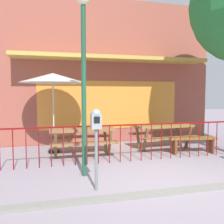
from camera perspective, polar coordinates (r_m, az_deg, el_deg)
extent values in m
plane|color=gray|center=(5.32, 11.63, -15.13)|extent=(40.00, 40.00, 0.00)
cube|color=brown|center=(9.47, -0.75, -6.47)|extent=(7.80, 0.54, 0.01)
cube|color=#9B4F40|center=(9.34, -0.77, 9.05)|extent=(7.80, 0.50, 5.09)
cube|color=orange|center=(9.06, -0.36, 1.65)|extent=(5.07, 0.02, 1.70)
cube|color=gold|center=(8.71, 0.37, 11.98)|extent=(6.63, 0.91, 0.12)
cube|color=maroon|center=(6.54, 5.49, -2.87)|extent=(6.56, 0.04, 0.04)
cylinder|color=maroon|center=(6.31, -24.03, -7.86)|extent=(0.02, 0.02, 0.95)
cylinder|color=maroon|center=(6.27, -21.43, -7.86)|extent=(0.02, 0.02, 0.95)
cylinder|color=maroon|center=(6.24, -18.81, -7.84)|extent=(0.02, 0.02, 0.95)
cylinder|color=maroon|center=(6.22, -16.17, -7.81)|extent=(0.02, 0.02, 0.95)
cylinder|color=maroon|center=(6.22, -13.52, -7.76)|extent=(0.02, 0.02, 0.95)
cylinder|color=maroon|center=(6.23, -10.88, -7.70)|extent=(0.02, 0.02, 0.95)
cylinder|color=maroon|center=(6.26, -8.25, -7.62)|extent=(0.02, 0.02, 0.95)
cylinder|color=maroon|center=(6.30, -5.65, -7.53)|extent=(0.02, 0.02, 0.95)
cylinder|color=maroon|center=(6.35, -3.09, -7.42)|extent=(0.02, 0.02, 0.95)
cylinder|color=maroon|center=(6.41, -0.57, -7.30)|extent=(0.02, 0.02, 0.95)
cylinder|color=maroon|center=(6.48, 1.89, -7.17)|extent=(0.02, 0.02, 0.95)
cylinder|color=maroon|center=(6.57, 4.29, -7.02)|extent=(0.02, 0.02, 0.95)
cylinder|color=maroon|center=(6.67, 6.62, -6.88)|extent=(0.02, 0.02, 0.95)
cylinder|color=maroon|center=(6.77, 8.88, -6.72)|extent=(0.02, 0.02, 0.95)
cylinder|color=maroon|center=(6.89, 11.07, -6.56)|extent=(0.02, 0.02, 0.95)
cylinder|color=maroon|center=(7.02, 13.18, -6.40)|extent=(0.02, 0.02, 0.95)
cylinder|color=maroon|center=(7.16, 15.21, -6.23)|extent=(0.02, 0.02, 0.95)
cylinder|color=maroon|center=(7.30, 17.15, -6.07)|extent=(0.02, 0.02, 0.95)
cylinder|color=maroon|center=(7.45, 19.03, -5.90)|extent=(0.02, 0.02, 0.95)
cylinder|color=maroon|center=(7.61, 20.82, -5.74)|extent=(0.02, 0.02, 0.95)
cylinder|color=maroon|center=(7.78, 22.53, -5.57)|extent=(0.02, 0.02, 0.95)
cube|color=brown|center=(7.21, -6.79, -3.90)|extent=(1.81, 0.79, 0.07)
cube|color=olive|center=(6.73, -6.19, -7.08)|extent=(1.80, 0.29, 0.05)
cube|color=brown|center=(7.80, -7.28, -5.52)|extent=(1.80, 0.29, 0.05)
cube|color=brown|center=(6.95, -12.58, -7.38)|extent=(0.08, 0.35, 0.78)
cube|color=brown|center=(7.50, -12.68, -6.53)|extent=(0.08, 0.35, 0.78)
cube|color=brown|center=(7.13, -0.55, -6.98)|extent=(0.08, 0.35, 0.78)
cube|color=brown|center=(7.67, -1.52, -6.19)|extent=(0.08, 0.35, 0.78)
cube|color=olive|center=(8.14, 11.45, -3.04)|extent=(1.84, 0.85, 0.07)
cube|color=brown|center=(7.71, 13.42, -5.72)|extent=(1.81, 0.35, 0.05)
cube|color=brown|center=(8.66, 9.65, -4.58)|extent=(1.81, 0.35, 0.05)
cube|color=brown|center=(7.61, 7.56, -6.30)|extent=(0.09, 0.35, 0.78)
cube|color=brown|center=(8.11, 5.87, -5.64)|extent=(0.09, 0.35, 0.78)
cube|color=brown|center=(8.34, 16.81, -5.52)|extent=(0.09, 0.35, 0.78)
cube|color=brown|center=(8.80, 14.74, -4.98)|extent=(0.09, 0.35, 0.78)
cylinder|color=black|center=(7.83, -12.92, -8.66)|extent=(0.36, 0.36, 0.05)
cylinder|color=#BABCA8|center=(7.66, -13.05, -0.43)|extent=(0.04, 0.04, 2.30)
cone|color=silver|center=(7.65, -13.19, 7.48)|extent=(1.96, 1.96, 0.28)
cube|color=brown|center=(7.79, 17.68, -5.63)|extent=(1.43, 0.52, 0.06)
cube|color=brown|center=(7.62, 13.76, -7.48)|extent=(0.08, 0.29, 0.45)
cube|color=brown|center=(8.08, 21.29, -7.00)|extent=(0.08, 0.29, 0.45)
cylinder|color=slate|center=(4.62, -3.58, -10.72)|extent=(0.06, 0.06, 1.12)
cube|color=#8E9998|center=(4.50, -3.62, -2.12)|extent=(0.18, 0.14, 0.27)
sphere|color=#8499A0|center=(4.48, -3.63, -0.42)|extent=(0.17, 0.17, 0.17)
cube|color=black|center=(4.42, -3.44, -1.81)|extent=(0.11, 0.01, 0.12)
cylinder|color=#1F4E34|center=(5.32, -6.38, 4.47)|extent=(0.10, 0.10, 3.56)
cube|color=gray|center=(4.85, 14.71, -17.11)|extent=(10.93, 0.20, 0.11)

